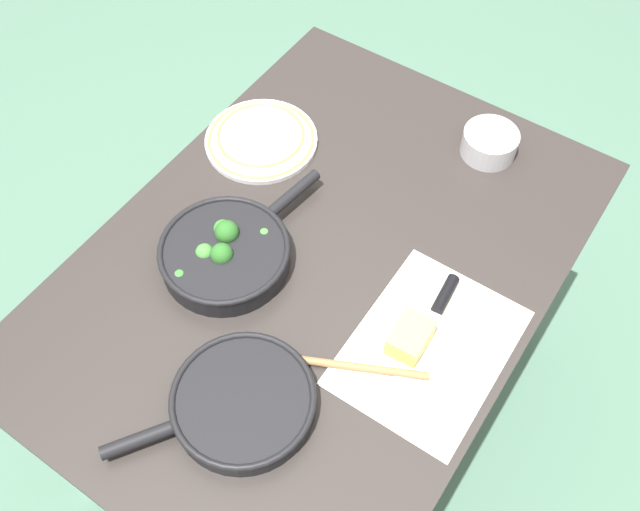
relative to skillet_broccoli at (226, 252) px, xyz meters
The scene contains 10 objects.
ground_plane 0.79m from the skillet_broccoli, 123.92° to the left, with size 14.00×14.00×0.00m, color #476B56.
dining_table_red 0.22m from the skillet_broccoli, 123.92° to the left, with size 1.18×0.84×0.73m.
skillet_broccoli is the anchor object (origin of this frame).
skillet_eggs 0.31m from the skillet_broccoli, 43.27° to the left, with size 0.34×0.27×0.04m.
wooden_spoon 0.28m from the skillet_broccoli, 70.87° to the left, with size 0.18×0.32×0.02m.
parchment_sheet 0.43m from the skillet_broccoli, 97.64° to the left, with size 0.35×0.26×0.00m.
grater_knife 0.42m from the skillet_broccoli, 106.32° to the left, with size 0.26×0.05×0.02m.
cheese_block 0.39m from the skillet_broccoli, 96.09° to the left, with size 0.09×0.07×0.05m.
dinner_plate_stack 0.33m from the skillet_broccoli, 155.16° to the right, with size 0.25×0.25×0.03m.
prep_bowl_steel 0.63m from the skillet_broccoli, 151.87° to the left, with size 0.12×0.12×0.06m.
Camera 1 is at (0.65, 0.44, 1.91)m, focal length 40.00 mm.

